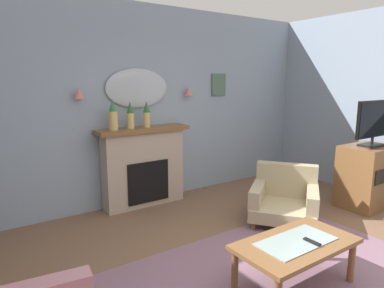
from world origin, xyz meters
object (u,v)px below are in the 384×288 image
at_px(armchair_near_fireplace, 285,198).
at_px(tv_flatscreen, 374,122).
at_px(wall_sconce_right, 189,91).
at_px(framed_picture, 219,85).
at_px(tv_cabinet, 367,176).
at_px(coffee_table, 296,248).
at_px(wall_sconce_left, 79,93).
at_px(wall_mirror, 137,88).
at_px(mantel_vase_centre, 130,115).
at_px(fireplace, 144,167).
at_px(mantel_vase_left, 113,116).
at_px(mantel_vase_right, 147,114).
at_px(tv_remote, 312,242).

height_order(armchair_near_fireplace, tv_flatscreen, tv_flatscreen).
bearing_deg(wall_sconce_right, framed_picture, 5.27).
bearing_deg(tv_cabinet, wall_sconce_right, 132.53).
height_order(coffee_table, tv_flatscreen, tv_flatscreen).
bearing_deg(armchair_near_fireplace, wall_sconce_left, 142.11).
bearing_deg(wall_mirror, mantel_vase_centre, -139.64).
height_order(fireplace, coffee_table, fireplace).
distance_m(mantel_vase_left, wall_mirror, 0.60).
bearing_deg(wall_sconce_right, coffee_table, -104.13).
height_order(mantel_vase_centre, coffee_table, mantel_vase_centre).
relative_size(fireplace, mantel_vase_right, 3.62).
bearing_deg(mantel_vase_centre, tv_cabinet, -32.93).
height_order(mantel_vase_left, framed_picture, framed_picture).
bearing_deg(tv_cabinet, mantel_vase_left, 149.22).
bearing_deg(mantel_vase_centre, armchair_near_fireplace, -46.17).
distance_m(mantel_vase_left, mantel_vase_centre, 0.25).
distance_m(wall_sconce_left, armchair_near_fireplace, 3.00).
xyz_separation_m(wall_mirror, tv_cabinet, (2.66, -2.02, -1.26)).
xyz_separation_m(mantel_vase_right, wall_sconce_right, (0.80, 0.12, 0.31)).
xyz_separation_m(mantel_vase_centre, tv_flatscreen, (2.86, -1.87, -0.10)).
height_order(wall_sconce_left, tv_flatscreen, wall_sconce_left).
relative_size(wall_sconce_left, coffee_table, 0.13).
height_order(mantel_vase_right, wall_sconce_right, wall_sconce_right).
xyz_separation_m(mantel_vase_right, tv_remote, (0.21, -2.68, -0.90)).
xyz_separation_m(mantel_vase_right, armchair_near_fireplace, (1.21, -1.52, -1.05)).
height_order(wall_sconce_right, coffee_table, wall_sconce_right).
bearing_deg(mantel_vase_right, wall_mirror, 106.39).
relative_size(coffee_table, tv_flatscreen, 1.31).
distance_m(wall_sconce_right, tv_cabinet, 2.94).
bearing_deg(wall_sconce_left, coffee_table, -69.30).
relative_size(mantel_vase_centre, wall_sconce_right, 2.69).
distance_m(wall_mirror, coffee_table, 3.06).
bearing_deg(wall_mirror, tv_flatscreen, -37.54).
xyz_separation_m(mantel_vase_left, armchair_near_fireplace, (1.71, -1.52, -1.04)).
height_order(wall_mirror, wall_sconce_right, wall_mirror).
height_order(mantel_vase_right, framed_picture, framed_picture).
xyz_separation_m(wall_mirror, tv_flatscreen, (2.66, -2.04, -0.46)).
bearing_deg(wall_mirror, mantel_vase_left, -159.30).
bearing_deg(fireplace, tv_cabinet, -35.27).
relative_size(framed_picture, tv_cabinet, 0.40).
bearing_deg(tv_remote, mantel_vase_centre, 99.69).
height_order(framed_picture, tv_remote, framed_picture).
xyz_separation_m(fireplace, framed_picture, (1.50, 0.15, 1.18)).
distance_m(wall_mirror, wall_sconce_right, 0.85).
bearing_deg(mantel_vase_left, tv_flatscreen, -31.06).
distance_m(tv_cabinet, tv_flatscreen, 0.80).
relative_size(wall_mirror, tv_cabinet, 1.07).
distance_m(mantel_vase_centre, tv_cabinet, 3.52).
xyz_separation_m(wall_sconce_left, wall_sconce_right, (1.70, 0.00, 0.00)).
distance_m(wall_mirror, framed_picture, 1.50).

